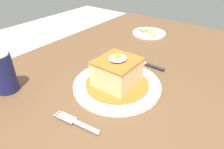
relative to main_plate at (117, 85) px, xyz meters
name	(u,v)px	position (x,y,z in m)	size (l,w,h in m)	color
dining_table	(118,96)	(0.07, 0.04, -0.11)	(1.44, 0.84, 0.73)	brown
main_plate	(117,85)	(0.00, 0.00, 0.00)	(0.28, 0.28, 0.02)	white
sandwich_meal	(117,74)	(0.00, 0.00, 0.04)	(0.20, 0.20, 0.11)	#B75B1E
fork	(80,124)	(-0.19, -0.02, 0.00)	(0.03, 0.14, 0.01)	silver
knife	(150,65)	(0.18, -0.02, 0.00)	(0.02, 0.17, 0.01)	#262628
soda_can	(3,73)	(-0.22, 0.26, 0.05)	(0.07, 0.07, 0.12)	#191E51
side_plate_fries	(149,33)	(0.49, 0.15, 0.00)	(0.17, 0.17, 0.02)	white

